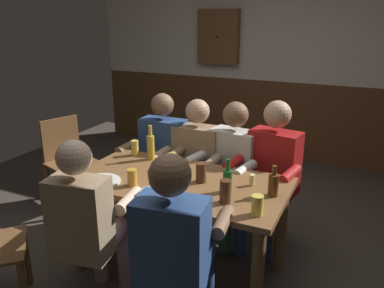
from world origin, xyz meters
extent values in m
plane|color=#423A33|center=(0.00, 0.00, 0.00)|extent=(6.33, 6.33, 0.00)
cube|color=beige|center=(0.00, 2.70, 1.85)|extent=(5.20, 0.12, 1.62)
cube|color=brown|center=(0.00, 2.70, 0.52)|extent=(5.20, 0.12, 1.04)
cube|color=brown|center=(0.00, -0.15, 0.72)|extent=(1.53, 0.80, 0.04)
cylinder|color=brown|center=(-0.69, -0.47, 0.35)|extent=(0.08, 0.08, 0.70)
cylinder|color=brown|center=(0.69, -0.47, 0.35)|extent=(0.08, 0.08, 0.70)
cylinder|color=brown|center=(-0.69, 0.17, 0.35)|extent=(0.08, 0.08, 0.70)
cylinder|color=brown|center=(0.69, 0.17, 0.35)|extent=(0.08, 0.08, 0.70)
cube|color=#2D4C84|center=(-0.52, 0.55, 0.71)|extent=(0.42, 0.20, 0.50)
sphere|color=brown|center=(-0.52, 0.55, 1.10)|extent=(0.21, 0.21, 0.21)
cylinder|color=#997F60|center=(-0.40, 0.39, 0.48)|extent=(0.13, 0.42, 0.13)
cylinder|color=#997F60|center=(-0.63, 0.39, 0.48)|extent=(0.13, 0.42, 0.13)
cylinder|color=#997F60|center=(-0.40, 0.19, 0.21)|extent=(0.10, 0.10, 0.42)
cylinder|color=#997F60|center=(-0.63, 0.18, 0.21)|extent=(0.10, 0.10, 0.42)
cylinder|color=brown|center=(-0.28, 0.31, 0.74)|extent=(0.08, 0.28, 0.08)
cylinder|color=brown|center=(-0.75, 0.31, 0.74)|extent=(0.08, 0.28, 0.08)
cube|color=#997F60|center=(-0.17, 0.55, 0.70)|extent=(0.41, 0.22, 0.48)
sphere|color=tan|center=(-0.17, 0.55, 1.07)|extent=(0.21, 0.21, 0.21)
cylinder|color=#6B2D66|center=(-0.06, 0.41, 0.48)|extent=(0.13, 0.39, 0.13)
cylinder|color=#6B2D66|center=(-0.29, 0.41, 0.48)|extent=(0.13, 0.39, 0.13)
cylinder|color=#6B2D66|center=(-0.06, 0.22, 0.21)|extent=(0.10, 0.10, 0.42)
cylinder|color=#6B2D66|center=(-0.28, 0.22, 0.21)|extent=(0.10, 0.10, 0.42)
cylinder|color=#997F60|center=(0.07, 0.31, 0.72)|extent=(0.08, 0.28, 0.08)
cylinder|color=#997F60|center=(-0.41, 0.30, 0.72)|extent=(0.08, 0.28, 0.08)
cube|color=silver|center=(0.17, 0.55, 0.70)|extent=(0.43, 0.27, 0.48)
sphere|color=brown|center=(0.17, 0.55, 1.08)|extent=(0.21, 0.21, 0.21)
cylinder|color=#33724C|center=(0.26, 0.40, 0.48)|extent=(0.19, 0.39, 0.13)
cylinder|color=#33724C|center=(0.04, 0.44, 0.48)|extent=(0.19, 0.39, 0.13)
cylinder|color=#33724C|center=(0.23, 0.22, 0.21)|extent=(0.10, 0.10, 0.42)
cylinder|color=#33724C|center=(0.01, 0.26, 0.21)|extent=(0.10, 0.10, 0.42)
cylinder|color=silver|center=(0.36, 0.27, 0.73)|extent=(0.13, 0.29, 0.08)
cylinder|color=silver|center=(-0.09, 0.35, 0.73)|extent=(0.13, 0.29, 0.08)
cube|color=#AD1919|center=(0.52, 0.55, 0.72)|extent=(0.43, 0.28, 0.52)
sphere|color=tan|center=(0.52, 0.55, 1.12)|extent=(0.22, 0.22, 0.22)
cylinder|color=#2D4C84|center=(0.60, 0.39, 0.48)|extent=(0.19, 0.41, 0.13)
cylinder|color=#2D4C84|center=(0.39, 0.43, 0.48)|extent=(0.19, 0.41, 0.13)
cylinder|color=#2D4C84|center=(0.57, 0.20, 0.21)|extent=(0.10, 0.10, 0.42)
cylinder|color=#2D4C84|center=(0.35, 0.24, 0.21)|extent=(0.10, 0.10, 0.42)
cylinder|color=#AD1919|center=(0.70, 0.27, 0.75)|extent=(0.13, 0.29, 0.08)
cylinder|color=#AD1919|center=(0.25, 0.35, 0.75)|extent=(0.13, 0.29, 0.08)
cube|color=#997F60|center=(-0.31, -0.85, 0.71)|extent=(0.38, 0.27, 0.51)
sphere|color=beige|center=(-0.31, -0.85, 1.10)|extent=(0.20, 0.20, 0.20)
cylinder|color=#B78493|center=(-0.43, -0.72, 0.48)|extent=(0.20, 0.42, 0.13)
cylinder|color=#B78493|center=(-0.24, -0.68, 0.48)|extent=(0.20, 0.42, 0.13)
cylinder|color=#B78493|center=(-0.46, -0.52, 0.21)|extent=(0.10, 0.10, 0.42)
cylinder|color=#B78493|center=(-0.27, -0.48, 0.21)|extent=(0.10, 0.10, 0.42)
cylinder|color=#997F60|center=(-0.55, -0.64, 0.74)|extent=(0.13, 0.29, 0.08)
cylinder|color=beige|center=(-0.15, -0.57, 0.74)|extent=(0.13, 0.29, 0.08)
cube|color=#2D4C84|center=(0.31, -0.85, 0.71)|extent=(0.41, 0.29, 0.50)
sphere|color=brown|center=(0.31, -0.85, 1.10)|extent=(0.22, 0.22, 0.22)
cylinder|color=#2D4C84|center=(0.18, -0.72, 0.48)|extent=(0.18, 0.42, 0.13)
cylinder|color=#2D4C84|center=(0.39, -0.69, 0.48)|extent=(0.18, 0.42, 0.13)
cylinder|color=#2D4C84|center=(0.16, -0.52, 0.21)|extent=(0.10, 0.10, 0.42)
cylinder|color=#2D4C84|center=(0.37, -0.49, 0.21)|extent=(0.10, 0.10, 0.42)
cylinder|color=brown|center=(0.05, -0.62, 0.73)|extent=(0.12, 0.29, 0.08)
cylinder|color=brown|center=(0.49, -0.56, 0.73)|extent=(0.12, 0.29, 0.08)
cube|color=brown|center=(-1.46, 0.36, 0.45)|extent=(0.56, 0.56, 0.02)
cube|color=brown|center=(-1.65, 0.43, 0.67)|extent=(0.16, 0.38, 0.42)
cylinder|color=brown|center=(-1.21, 0.48, 0.22)|extent=(0.04, 0.04, 0.44)
cylinder|color=brown|center=(-1.34, 0.12, 0.22)|extent=(0.04, 0.04, 0.44)
cylinder|color=brown|center=(-1.57, 0.60, 0.22)|extent=(0.04, 0.04, 0.44)
cylinder|color=brown|center=(-1.70, 0.24, 0.22)|extent=(0.04, 0.04, 0.44)
cylinder|color=brown|center=(-0.91, -0.77, 0.22)|extent=(0.04, 0.04, 0.44)
cylinder|color=#F9E08C|center=(0.50, -0.02, 0.78)|extent=(0.04, 0.04, 0.08)
cube|color=#B2B7BC|center=(-0.03, -0.48, 0.77)|extent=(0.14, 0.10, 0.05)
cylinder|color=white|center=(-0.48, -0.42, 0.75)|extent=(0.28, 0.28, 0.01)
cylinder|color=gold|center=(-0.40, 0.13, 0.84)|extent=(0.06, 0.06, 0.20)
cylinder|color=gold|center=(-0.40, 0.13, 0.98)|extent=(0.03, 0.03, 0.09)
cylinder|color=#593314|center=(0.67, -0.12, 0.81)|extent=(0.07, 0.07, 0.15)
cylinder|color=#593314|center=(0.67, -0.12, 0.92)|extent=(0.03, 0.03, 0.06)
cylinder|color=#195923|center=(0.38, -0.19, 0.82)|extent=(0.06, 0.06, 0.15)
cylinder|color=#195923|center=(0.38, -0.19, 0.93)|extent=(0.03, 0.03, 0.08)
cylinder|color=#E5C64C|center=(-0.15, 0.01, 0.80)|extent=(0.08, 0.08, 0.12)
cylinder|color=#E5C64C|center=(0.65, -0.41, 0.80)|extent=(0.07, 0.07, 0.12)
cylinder|color=#4C2D19|center=(0.15, -0.11, 0.81)|extent=(0.08, 0.08, 0.14)
cylinder|color=#E5C64C|center=(-0.57, 0.16, 0.80)|extent=(0.06, 0.06, 0.13)
cylinder|color=gold|center=(-0.25, -0.37, 0.80)|extent=(0.07, 0.07, 0.12)
cylinder|color=#4C2D19|center=(0.42, -0.34, 0.82)|extent=(0.07, 0.07, 0.15)
cube|color=brown|center=(-0.78, 2.57, 1.59)|extent=(0.56, 0.12, 0.70)
sphere|color=black|center=(-0.78, 2.49, 1.59)|extent=(0.03, 0.03, 0.03)
camera|label=1|loc=(1.17, -2.44, 1.86)|focal=36.54mm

